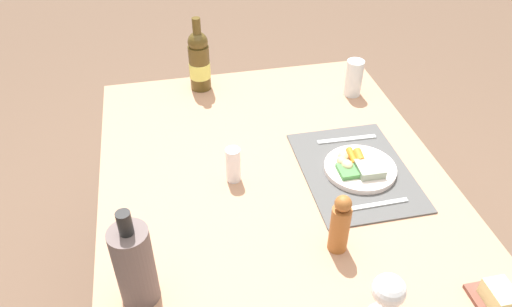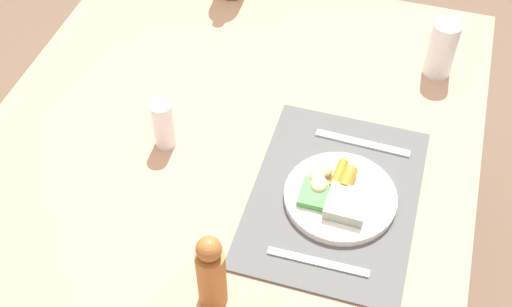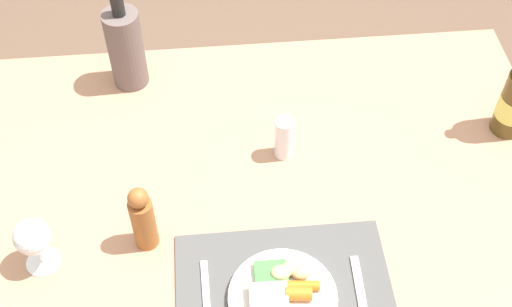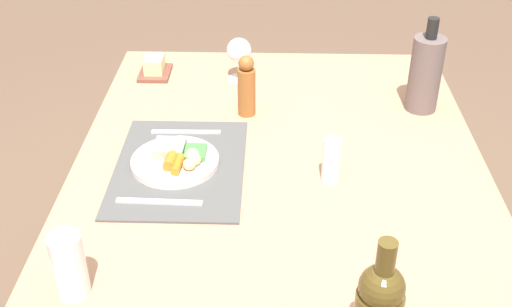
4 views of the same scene
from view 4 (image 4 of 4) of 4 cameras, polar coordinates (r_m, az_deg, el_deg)
name	(u,v)px [view 4 (image 4 of 4)]	position (r m, az deg, el deg)	size (l,w,h in m)	color
dining_table	(279,192)	(1.72, 2.06, -3.48)	(1.44, 1.09, 0.73)	tan
placemat	(180,167)	(1.68, -6.81, -1.17)	(0.46, 0.34, 0.01)	#4E4E4D
dinner_plate	(177,159)	(1.68, -7.07, -0.48)	(0.23, 0.23, 0.05)	silver
fork	(186,132)	(1.82, -6.25, 1.93)	(0.01, 0.20, 0.01)	silver
knife	(159,202)	(1.56, -8.61, -4.27)	(0.02, 0.21, 0.01)	silver
pepper_mill	(246,87)	(1.87, -0.85, 5.94)	(0.05, 0.05, 0.19)	#9C5B28
water_tumbler	(70,268)	(1.34, -16.26, -9.80)	(0.07, 0.07, 0.14)	silver
wine_glass	(239,52)	(2.08, -1.53, 9.06)	(0.08, 0.08, 0.14)	white
cooler_bottle	(425,73)	(1.95, 14.85, 6.95)	(0.09, 0.09, 0.29)	#635452
butter_dish	(155,68)	(2.16, -9.01, 7.56)	(0.13, 0.10, 0.06)	brown
salt_shaker	(331,160)	(1.61, 6.73, -0.61)	(0.05, 0.05, 0.12)	white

